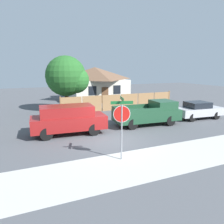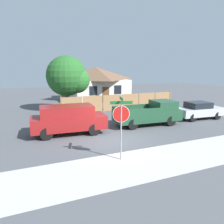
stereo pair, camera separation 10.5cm
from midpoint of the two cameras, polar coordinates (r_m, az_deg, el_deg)
ground_plane at (r=13.55m, az=0.30°, el=-7.36°), size 80.00×80.00×0.00m
sidewalk_strip at (r=10.58m, az=8.34°, el=-13.07°), size 36.00×3.20×0.01m
wooden_fence at (r=23.11m, az=2.55°, el=2.63°), size 12.73×0.12×1.73m
house at (r=30.78m, az=-4.12°, el=7.63°), size 7.90×8.01×4.45m
oak_tree at (r=22.60m, az=-11.12°, el=8.97°), size 4.24×4.04×5.58m
red_suv at (r=14.76m, az=-11.10°, el=-1.76°), size 4.99×2.28×1.94m
orange_pickup at (r=17.20m, az=9.97°, el=-0.32°), size 5.25×2.40×1.85m
parked_sedan at (r=20.43m, az=21.91°, el=0.46°), size 4.23×2.07×1.48m
stop_sign at (r=10.23m, az=2.70°, el=-1.50°), size 1.01×0.91×3.05m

